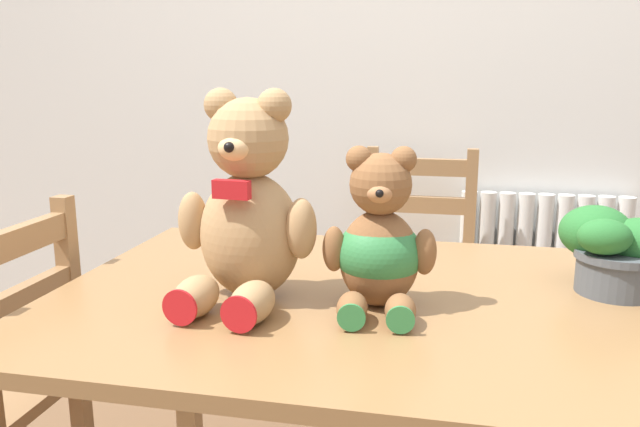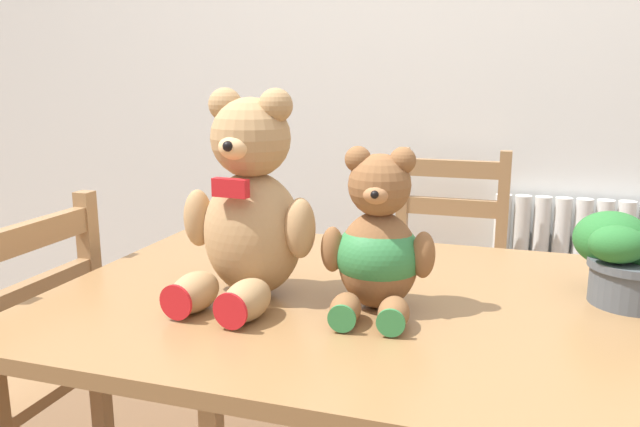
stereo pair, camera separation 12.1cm
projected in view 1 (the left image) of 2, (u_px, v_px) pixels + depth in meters
The scene contains 7 objects.
wall_back at pixel (412, 37), 2.32m from camera, with size 8.00×0.04×2.60m, color silver.
radiator at pixel (539, 299), 2.35m from camera, with size 0.61×0.10×0.74m.
dining_table at pixel (363, 336), 1.31m from camera, with size 1.29×0.92×0.71m.
wooden_chair_behind at pixel (416, 283), 2.18m from camera, with size 0.39×0.44×0.91m.
teddy_bear_left at pixel (247, 211), 1.23m from camera, with size 0.29×0.30×0.42m.
teddy_bear_right at pixel (379, 245), 1.19m from camera, with size 0.22×0.23×0.31m.
potted_plant at pixel (615, 248), 1.29m from camera, with size 0.23×0.20×0.18m.
Camera 1 is at (0.16, -0.75, 1.15)m, focal length 35.00 mm.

